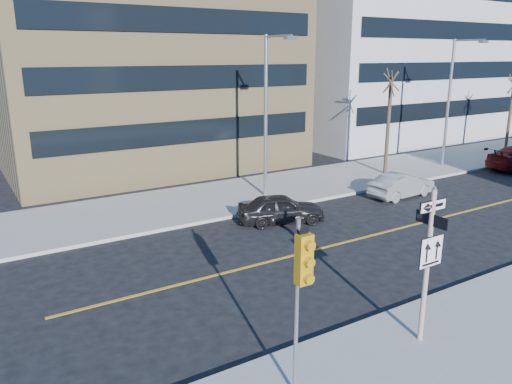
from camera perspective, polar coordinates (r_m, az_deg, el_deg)
ground at (r=15.60m, az=11.01°, el=-12.50°), size 120.00×120.00×0.00m
far_sidewalk at (r=35.98m, az=19.23°, el=3.13°), size 66.00×6.00×0.15m
road_centerline at (r=26.71m, az=24.27°, el=-1.65°), size 40.00×0.14×0.01m
sign_pole at (r=13.06m, az=19.09°, el=-7.04°), size 0.92×0.92×4.06m
traffic_signal at (r=10.10m, az=5.31°, el=-9.28°), size 0.32×0.45×4.00m
parked_car_a at (r=22.07m, az=2.89°, el=-1.91°), size 2.74×4.13×1.31m
parked_car_b at (r=27.13m, az=16.32°, el=0.76°), size 1.57×3.95×1.28m
streetlight_a at (r=24.88m, az=1.43°, el=9.74°), size 0.55×2.25×8.00m
streetlight_b at (r=34.59m, az=21.54°, el=10.31°), size 0.55×2.25×8.00m
street_tree_west at (r=31.06m, az=15.18°, el=11.79°), size 1.80×1.80×6.35m
building_brick at (r=36.84m, az=-14.22°, el=17.78°), size 18.00×18.00×18.00m
building_grey_mid at (r=47.76m, az=13.28°, el=15.41°), size 20.00×16.00×15.00m
building_grey_far at (r=65.93m, az=24.87°, el=14.78°), size 18.00×18.00×16.00m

